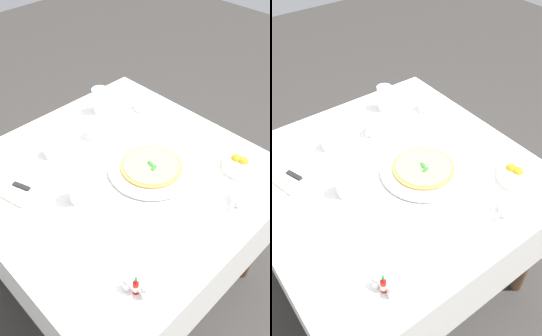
{
  "view_description": "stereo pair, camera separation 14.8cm",
  "coord_description": "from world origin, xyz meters",
  "views": [
    {
      "loc": [
        -0.81,
        0.71,
        1.79
      ],
      "look_at": [
        -0.04,
        -0.05,
        0.78
      ],
      "focal_mm": 38.8,
      "sensor_mm": 36.0,
      "label": 1
    },
    {
      "loc": [
        -0.91,
        0.59,
        1.79
      ],
      "look_at": [
        -0.04,
        -0.05,
        0.78
      ],
      "focal_mm": 38.8,
      "sensor_mm": 36.0,
      "label": 2
    }
  ],
  "objects": [
    {
      "name": "coffee_cup_near_right",
      "position": [
        0.28,
        0.13,
        0.79
      ],
      "size": [
        0.13,
        0.13,
        0.07
      ],
      "color": "white",
      "rests_on": "dining_table"
    },
    {
      "name": "dining_table",
      "position": [
        0.0,
        0.0,
        0.62
      ],
      "size": [
        1.12,
        1.12,
        0.76
      ],
      "color": "white",
      "rests_on": "ground_plane"
    },
    {
      "name": "salt_shaker",
      "position": [
        -0.39,
        0.33,
        0.78
      ],
      "size": [
        0.03,
        0.03,
        0.06
      ],
      "color": "white",
      "rests_on": "dining_table"
    },
    {
      "name": "ground_plane",
      "position": [
        0.0,
        0.0,
        0.0
      ],
      "size": [
        8.0,
        8.0,
        0.0
      ],
      "primitive_type": "plane",
      "color": "#33302D"
    },
    {
      "name": "pepper_shaker",
      "position": [
        -0.45,
        0.31,
        0.78
      ],
      "size": [
        0.03,
        0.03,
        0.06
      ],
      "color": "white",
      "rests_on": "dining_table"
    },
    {
      "name": "water_glass_back_corner",
      "position": [
        0.39,
        -0.24,
        0.81
      ],
      "size": [
        0.07,
        0.07,
        0.13
      ],
      "color": "white",
      "rests_on": "dining_table"
    },
    {
      "name": "coffee_cup_right_edge",
      "position": [
        0.25,
        -0.39,
        0.79
      ],
      "size": [
        0.13,
        0.13,
        0.06
      ],
      "color": "white",
      "rests_on": "dining_table"
    },
    {
      "name": "hot_sauce_bottle",
      "position": [
        -0.42,
        0.32,
        0.79
      ],
      "size": [
        0.02,
        0.02,
        0.08
      ],
      "color": "#B7140F",
      "rests_on": "dining_table"
    },
    {
      "name": "napkin_folded",
      "position": [
        0.23,
        0.35,
        0.77
      ],
      "size": [
        0.25,
        0.18,
        0.02
      ],
      "rotation": [
        0.0,
        0.0,
        0.25
      ],
      "color": "white",
      "rests_on": "dining_table"
    },
    {
      "name": "citrus_bowl",
      "position": [
        -0.33,
        -0.38,
        0.78
      ],
      "size": [
        0.15,
        0.15,
        0.06
      ],
      "color": "white",
      "rests_on": "dining_table"
    },
    {
      "name": "pizza_plate",
      "position": [
        -0.08,
        -0.11,
        0.77
      ],
      "size": [
        0.36,
        0.36,
        0.02
      ],
      "color": "white",
      "rests_on": "dining_table"
    },
    {
      "name": "water_glass_left_edge",
      "position": [
        -0.0,
        0.21,
        0.8
      ],
      "size": [
        0.07,
        0.07,
        0.1
      ],
      "color": "white",
      "rests_on": "dining_table"
    },
    {
      "name": "coffee_cup_center_back",
      "position": [
        0.25,
        -0.08,
        0.79
      ],
      "size": [
        0.13,
        0.13,
        0.07
      ],
      "color": "white",
      "rests_on": "dining_table"
    },
    {
      "name": "dinner_knife",
      "position": [
        0.24,
        0.35,
        0.78
      ],
      "size": [
        0.19,
        0.08,
        0.01
      ],
      "rotation": [
        0.0,
        0.0,
        0.35
      ],
      "color": "silver",
      "rests_on": "napkin_folded"
    },
    {
      "name": "pizza",
      "position": [
        -0.08,
        -0.11,
        0.78
      ],
      "size": [
        0.25,
        0.25,
        0.02
      ],
      "color": "#C68E47",
      "rests_on": "pizza_plate"
    },
    {
      "name": "coffee_cup_far_right",
      "position": [
        -0.44,
        -0.22,
        0.78
      ],
      "size": [
        0.13,
        0.13,
        0.06
      ],
      "color": "white",
      "rests_on": "dining_table"
    }
  ]
}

